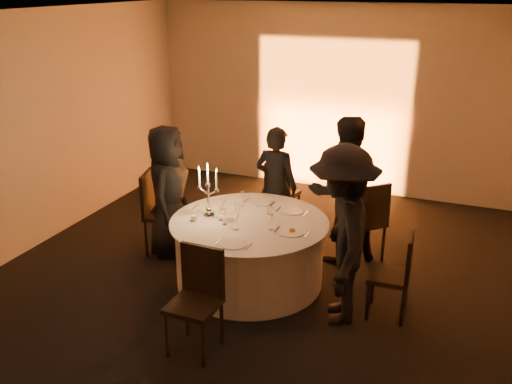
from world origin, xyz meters
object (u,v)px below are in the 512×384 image
at_px(chair_right, 397,271).
at_px(guest_left, 168,191).
at_px(chair_back_right, 367,217).
at_px(chair_left, 158,207).
at_px(candelabra, 208,198).
at_px(chair_back_left, 281,190).
at_px(guest_back_left, 276,186).
at_px(guest_back_right, 343,190).
at_px(coffee_cup, 194,218).
at_px(guest_right, 342,236).
at_px(banquet_table, 249,252).
at_px(chair_front, 198,293).

height_order(chair_right, guest_left, guest_left).
bearing_deg(chair_back_right, chair_left, -28.92).
bearing_deg(guest_left, candelabra, -130.91).
height_order(chair_left, guest_left, guest_left).
distance_m(chair_left, chair_back_left, 1.82).
relative_size(guest_back_left, guest_back_right, 0.87).
relative_size(chair_right, guest_back_right, 0.51).
bearing_deg(candelabra, coffee_cup, -119.51).
relative_size(chair_right, candelabra, 1.46).
xyz_separation_m(chair_back_right, guest_right, (0.01, -1.37, 0.34)).
xyz_separation_m(chair_right, coffee_cup, (-2.26, -0.13, 0.27)).
distance_m(guest_back_left, coffee_cup, 1.44).
distance_m(chair_left, chair_right, 3.11).
height_order(chair_left, chair_back_left, chair_left).
bearing_deg(banquet_table, coffee_cup, -159.22).
distance_m(guest_right, candelabra, 1.65).
distance_m(chair_left, candelabra, 1.07).
height_order(guest_back_left, guest_right, guest_right).
bearing_deg(guest_back_left, chair_back_left, -71.53).
xyz_separation_m(chair_left, chair_right, (3.08, -0.42, -0.08)).
height_order(chair_back_right, guest_back_right, guest_back_right).
height_order(chair_right, chair_front, chair_front).
height_order(chair_left, coffee_cup, chair_left).
bearing_deg(chair_right, guest_back_left, -128.31).
bearing_deg(chair_back_right, guest_back_right, -32.99).
bearing_deg(banquet_table, chair_right, -3.26).
bearing_deg(chair_back_left, banquet_table, 105.12).
relative_size(chair_back_left, guest_back_left, 0.58).
relative_size(chair_back_right, candelabra, 1.62).
height_order(guest_back_right, coffee_cup, guest_back_right).
bearing_deg(guest_left, chair_left, 74.43).
distance_m(chair_back_left, candelabra, 1.85).
bearing_deg(chair_back_right, chair_right, 71.44).
bearing_deg(chair_left, banquet_table, -117.91).
xyz_separation_m(chair_left, chair_back_right, (2.54, 0.70, -0.01)).
bearing_deg(guest_back_right, banquet_table, 8.53).
relative_size(banquet_table, guest_left, 1.07).
distance_m(guest_left, candelabra, 0.85).
distance_m(banquet_table, chair_right, 1.69).
height_order(chair_left, chair_front, chair_left).
distance_m(chair_left, guest_left, 0.29).
bearing_deg(banquet_table, chair_back_left, 97.88).
relative_size(chair_back_left, chair_right, 0.99).
distance_m(chair_back_right, chair_front, 2.60).
relative_size(banquet_table, guest_right, 0.97).
relative_size(chair_left, guest_right, 0.57).
bearing_deg(chair_front, candelabra, 112.78).
bearing_deg(guest_left, chair_back_left, -50.10).
height_order(chair_right, coffee_cup, chair_right).
xyz_separation_m(chair_left, chair_back_left, (1.17, 1.40, -0.09)).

